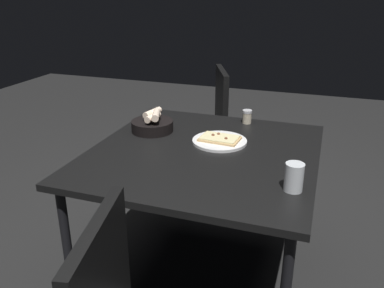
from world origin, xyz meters
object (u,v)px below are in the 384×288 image
(dining_table, at_px, (204,161))
(beer_glass, at_px, (294,179))
(chair_near, at_px, (204,124))
(pepper_shaker, at_px, (247,117))
(pizza_plate, at_px, (220,140))
(bread_basket, at_px, (152,125))

(dining_table, xyz_separation_m, beer_glass, (0.26, 0.44, 0.10))
(dining_table, height_order, chair_near, chair_near)
(chair_near, bearing_deg, pepper_shaker, 42.60)
(pepper_shaker, bearing_deg, dining_table, -13.33)
(pizza_plate, relative_size, chair_near, 0.30)
(dining_table, relative_size, bread_basket, 4.92)
(pepper_shaker, bearing_deg, chair_near, -137.40)
(beer_glass, bearing_deg, pepper_shaker, -155.57)
(bread_basket, xyz_separation_m, chair_near, (-0.70, 0.07, -0.22))
(bread_basket, relative_size, beer_glass, 2.00)
(pepper_shaker, height_order, chair_near, chair_near)
(beer_glass, distance_m, pepper_shaker, 0.79)
(dining_table, distance_m, beer_glass, 0.52)
(pepper_shaker, xyz_separation_m, chair_near, (-0.41, -0.38, -0.22))
(bread_basket, height_order, beer_glass, bread_basket)
(pizza_plate, bearing_deg, beer_glass, 45.64)
(dining_table, distance_m, pizza_plate, 0.15)
(bread_basket, height_order, pepper_shaker, bread_basket)
(beer_glass, bearing_deg, chair_near, -148.07)
(beer_glass, height_order, pepper_shaker, beer_glass)
(pizza_plate, distance_m, pepper_shaker, 0.34)
(dining_table, height_order, pizza_plate, pizza_plate)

